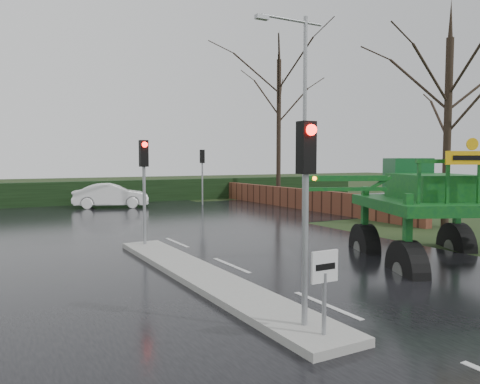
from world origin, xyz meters
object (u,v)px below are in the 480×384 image
street_light_right (300,98)px  white_sedan (112,208)px  traffic_signal_far (202,164)px  traffic_signal_near (306,179)px  crop_sprayer (405,194)px  keep_left_sign (325,279)px  traffic_signal_mid (144,169)px

street_light_right → white_sedan: bearing=128.5°
traffic_signal_far → street_light_right: (1.69, -8.01, 3.40)m
traffic_signal_far → white_sedan: bearing=-10.9°
traffic_signal_near → crop_sprayer: 5.41m
keep_left_sign → crop_sprayer: 5.69m
keep_left_sign → traffic_signal_mid: size_ratio=0.38×
keep_left_sign → traffic_signal_near: (0.00, 0.49, 1.53)m
keep_left_sign → traffic_signal_far: traffic_signal_far is taller
traffic_signal_near → traffic_signal_far: 22.42m
traffic_signal_near → white_sedan: traffic_signal_near is taller
keep_left_sign → white_sedan: 22.71m
traffic_signal_mid → street_light_right: street_light_right is taller
crop_sprayer → keep_left_sign: bearing=-126.4°
traffic_signal_far → crop_sprayer: 19.00m
keep_left_sign → traffic_signal_far: 22.93m
keep_left_sign → crop_sprayer: (4.88, 2.75, 0.98)m
traffic_signal_near → traffic_signal_far: (7.80, 21.02, 0.00)m
keep_left_sign → white_sedan: (2.28, 22.57, -1.06)m
street_light_right → white_sedan: 13.04m
traffic_signal_near → street_light_right: 16.46m
traffic_signal_near → traffic_signal_mid: 8.50m
white_sedan → traffic_signal_mid: bearing=-171.6°
street_light_right → traffic_signal_mid: bearing=-154.6°
traffic_signal_far → white_sedan: size_ratio=0.80×
keep_left_sign → crop_sprayer: crop_sprayer is taller
traffic_signal_mid → white_sedan: size_ratio=0.80×
traffic_signal_mid → crop_sprayer: size_ratio=0.50×
keep_left_sign → white_sedan: bearing=84.2°
traffic_signal_mid → street_light_right: 11.05m
crop_sprayer → traffic_signal_near: bearing=-130.9°
street_light_right → crop_sprayer: (-4.61, -10.75, -3.96)m
street_light_right → traffic_signal_far: bearing=101.9°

